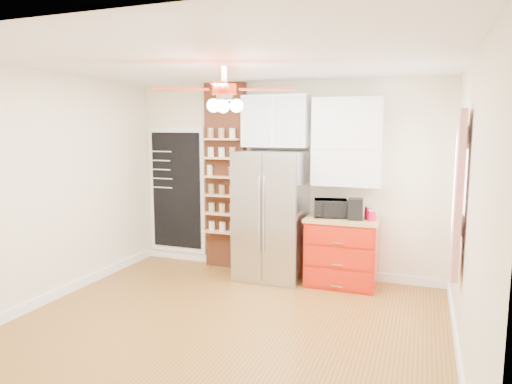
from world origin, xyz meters
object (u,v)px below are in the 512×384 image
(toaster_oven, at_px, (330,208))
(coffee_maker, at_px, (356,209))
(fridge, at_px, (271,215))
(canister_left, at_px, (372,216))
(pantry_jar_oats, at_px, (210,171))
(ceiling_fan, at_px, (224,90))
(red_cabinet, at_px, (342,251))

(toaster_oven, xyz_separation_m, coffee_maker, (0.33, -0.05, 0.02))
(fridge, relative_size, canister_left, 13.89)
(fridge, xyz_separation_m, toaster_oven, (0.80, 0.04, 0.14))
(canister_left, relative_size, pantry_jar_oats, 0.88)
(canister_left, height_order, pantry_jar_oats, pantry_jar_oats)
(ceiling_fan, bearing_deg, pantry_jar_oats, 120.29)
(fridge, height_order, canister_left, fridge)
(coffee_maker, height_order, canister_left, coffee_maker)
(red_cabinet, relative_size, coffee_maker, 3.47)
(toaster_oven, relative_size, canister_left, 3.36)
(red_cabinet, bearing_deg, ceiling_fan, -118.71)
(toaster_oven, distance_m, pantry_jar_oats, 1.86)
(fridge, bearing_deg, pantry_jar_oats, 170.55)
(fridge, relative_size, pantry_jar_oats, 12.16)
(red_cabinet, distance_m, toaster_oven, 0.59)
(fridge, xyz_separation_m, ceiling_fan, (0.05, -1.63, 1.55))
(red_cabinet, relative_size, pantry_jar_oats, 6.53)
(fridge, relative_size, toaster_oven, 4.13)
(red_cabinet, bearing_deg, toaster_oven, -176.92)
(red_cabinet, height_order, coffee_maker, coffee_maker)
(ceiling_fan, xyz_separation_m, toaster_oven, (0.75, 1.67, -1.41))
(red_cabinet, height_order, toaster_oven, toaster_oven)
(red_cabinet, height_order, ceiling_fan, ceiling_fan)
(fridge, height_order, pantry_jar_oats, fridge)
(toaster_oven, bearing_deg, canister_left, -21.36)
(red_cabinet, bearing_deg, pantry_jar_oats, 176.62)
(pantry_jar_oats, bearing_deg, coffee_maker, -4.74)
(ceiling_fan, bearing_deg, coffee_maker, 56.20)
(fridge, height_order, ceiling_fan, ceiling_fan)
(ceiling_fan, height_order, canister_left, ceiling_fan)
(ceiling_fan, relative_size, toaster_oven, 3.31)
(toaster_oven, bearing_deg, coffee_maker, -22.47)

